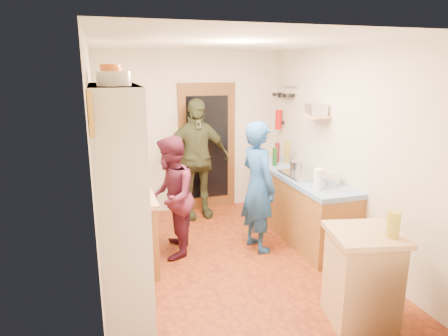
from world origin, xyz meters
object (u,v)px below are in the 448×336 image
person_hob (261,187)px  person_left (173,196)px  island_base (361,280)px  hutch_body (121,208)px  person_back (196,159)px  right_counter_base (298,206)px

person_hob → person_left: size_ratio=1.10×
island_base → person_left: size_ratio=0.56×
island_base → person_hob: 1.82m
hutch_body → island_base: hutch_body is taller
hutch_body → island_base: bearing=-19.7°
island_base → person_left: person_left is taller
person_left → person_back: bearing=168.0°
right_counter_base → person_back: bearing=137.6°
island_base → person_hob: bearing=99.2°
island_base → person_back: 3.30m
hutch_body → person_hob: bearing=29.2°
person_back → hutch_body: bearing=-120.9°
person_back → island_base: bearing=-78.8°
person_hob → hutch_body: bearing=108.0°
right_counter_base → island_base: size_ratio=2.56×
right_counter_base → person_hob: bearing=-157.2°
person_hob → right_counter_base: bearing=-78.4°
island_base → hutch_body: bearing=160.3°
hutch_body → person_left: 1.42m
hutch_body → right_counter_base: hutch_body is taller
right_counter_base → island_base: 2.09m
right_counter_base → hutch_body: bearing=-152.5°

